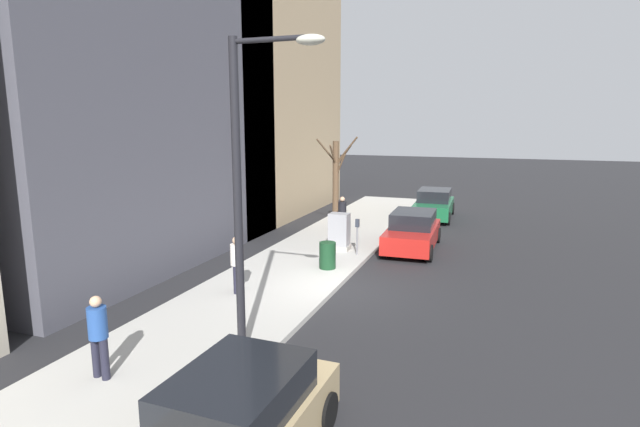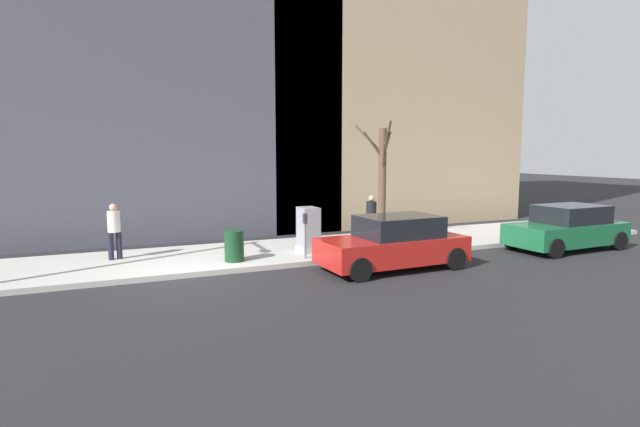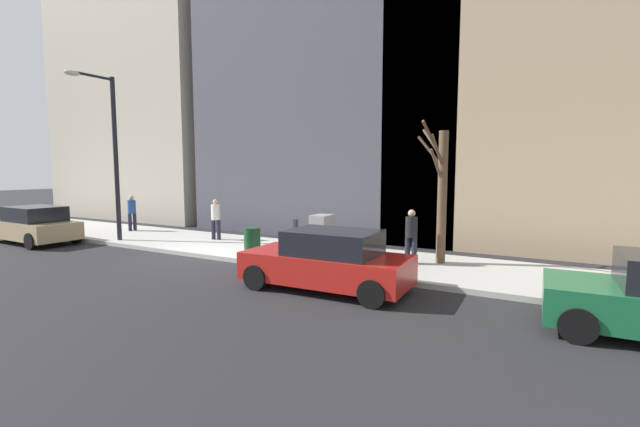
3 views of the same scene
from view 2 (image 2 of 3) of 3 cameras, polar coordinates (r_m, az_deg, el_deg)
name	(u,v)px [view 2 (image 2 of 3)]	position (r m, az deg, el deg)	size (l,w,h in m)	color
ground_plane	(186,278)	(13.73, -15.03, -7.17)	(120.00, 120.00, 0.00)	#232326
sidewalk	(176,261)	(15.65, -16.15, -5.20)	(4.00, 36.00, 0.15)	#B2AFA8
parked_car_green	(567,228)	(18.98, 26.41, -1.52)	(2.04, 4.26, 1.52)	#196038
parked_car_red	(394,243)	(14.34, 8.44, -3.40)	(2.03, 4.25, 1.52)	red
parking_meter	(305,231)	(14.89, -1.72, -2.00)	(0.14, 0.10, 1.35)	slate
utility_box	(308,230)	(15.85, -1.34, -1.92)	(0.83, 0.61, 1.43)	#A8A399
bare_tree	(382,179)	(18.38, 7.09, 3.91)	(1.78, 0.96, 4.26)	brown
trash_bin	(234,246)	(14.75, -9.78, -3.67)	(0.56, 0.56, 0.90)	#14381E
pedestrian_near_meter	(371,216)	(17.65, 5.88, -0.27)	(0.36, 0.39, 1.66)	#1E1E2D
pedestrian_midblock	(114,228)	(15.91, -22.47, -1.56)	(0.36, 0.39, 1.66)	#1E1E2D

